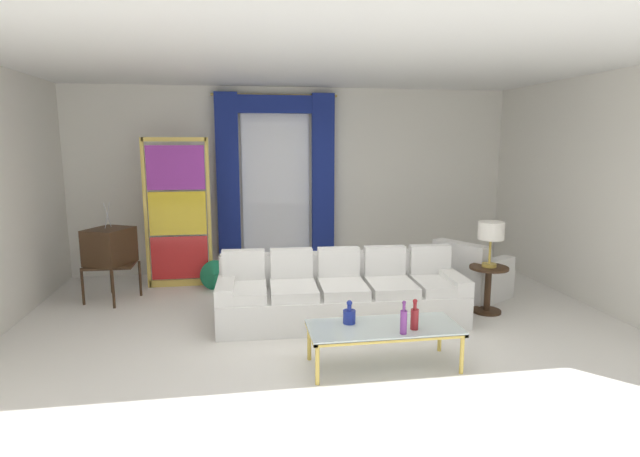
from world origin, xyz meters
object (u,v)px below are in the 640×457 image
(stained_glass_divider, at_px, (178,216))
(round_side_table, at_px, (488,285))
(vintage_tv, at_px, (110,248))
(coffee_table, at_px, (384,329))
(bottle_crystal_tall, at_px, (349,315))
(bottle_blue_decanter, at_px, (404,321))
(armchair_white, at_px, (470,277))
(bottle_amber_squat, at_px, (415,317))
(peacock_figurine, at_px, (215,276))
(table_lamp_brass, at_px, (491,233))
(couch_white_long, at_px, (340,295))

(stained_glass_divider, xyz_separation_m, round_side_table, (3.96, -1.83, -0.70))
(stained_glass_divider, bearing_deg, vintage_tv, -146.56)
(coffee_table, bearing_deg, vintage_tv, 139.85)
(round_side_table, bearing_deg, bottle_crystal_tall, -149.95)
(bottle_blue_decanter, xyz_separation_m, armchair_white, (1.70, 2.18, -0.25))
(armchair_white, bearing_deg, bottle_amber_squat, -126.78)
(vintage_tv, bearing_deg, peacock_figurine, 9.61)
(armchair_white, relative_size, stained_glass_divider, 0.50)
(coffee_table, xyz_separation_m, table_lamp_brass, (1.74, 1.31, 0.65))
(coffee_table, bearing_deg, bottle_amber_squat, -25.53)
(bottle_crystal_tall, bearing_deg, stained_glass_divider, 122.37)
(vintage_tv, xyz_separation_m, table_lamp_brass, (4.81, -1.27, 0.30))
(table_lamp_brass, bearing_deg, round_side_table, -90.00)
(bottle_blue_decanter, bearing_deg, coffee_table, 118.97)
(bottle_blue_decanter, height_order, peacock_figurine, bottle_blue_decanter)
(armchair_white, height_order, peacock_figurine, armchair_white)
(coffee_table, distance_m, armchair_white, 2.67)
(table_lamp_brass, bearing_deg, bottle_amber_squat, -135.92)
(bottle_crystal_tall, distance_m, stained_glass_divider, 3.62)
(bottle_amber_squat, bearing_deg, couch_white_long, 105.39)
(bottle_amber_squat, bearing_deg, round_side_table, 44.08)
(table_lamp_brass, bearing_deg, coffee_table, -143.02)
(couch_white_long, height_order, coffee_table, couch_white_long)
(vintage_tv, bearing_deg, bottle_blue_decanter, -41.35)
(bottle_blue_decanter, height_order, table_lamp_brass, table_lamp_brass)
(vintage_tv, xyz_separation_m, stained_glass_divider, (0.84, 0.56, 0.33))
(coffee_table, relative_size, peacock_figurine, 2.40)
(bottle_blue_decanter, height_order, bottle_amber_squat, bottle_blue_decanter)
(armchair_white, bearing_deg, coffee_table, -132.84)
(couch_white_long, bearing_deg, bottle_amber_squat, -74.61)
(table_lamp_brass, bearing_deg, armchair_white, 83.55)
(couch_white_long, height_order, round_side_table, couch_white_long)
(coffee_table, xyz_separation_m, vintage_tv, (-3.07, 2.59, 0.35))
(bottle_blue_decanter, bearing_deg, bottle_crystal_tall, 141.29)
(couch_white_long, height_order, stained_glass_divider, stained_glass_divider)
(bottle_crystal_tall, xyz_separation_m, stained_glass_divider, (-1.91, 3.02, 0.57))
(round_side_table, bearing_deg, table_lamp_brass, 90.00)
(bottle_blue_decanter, relative_size, table_lamp_brass, 0.55)
(armchair_white, xyz_separation_m, peacock_figurine, (-3.52, 0.86, -0.07))
(bottle_blue_decanter, bearing_deg, table_lamp_brass, 43.35)
(stained_glass_divider, height_order, peacock_figurine, stained_glass_divider)
(coffee_table, height_order, bottle_crystal_tall, bottle_crystal_tall)
(coffee_table, bearing_deg, bottle_crystal_tall, 157.84)
(bottle_amber_squat, xyz_separation_m, armchair_white, (1.56, 2.08, -0.24))
(vintage_tv, xyz_separation_m, peacock_figurine, (1.36, 0.23, -0.51))
(bottle_crystal_tall, bearing_deg, coffee_table, -22.16)
(bottle_crystal_tall, distance_m, armchair_white, 2.81)
(stained_glass_divider, bearing_deg, armchair_white, -16.36)
(vintage_tv, bearing_deg, stained_glass_divider, 33.44)
(bottle_crystal_tall, relative_size, stained_glass_divider, 0.11)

